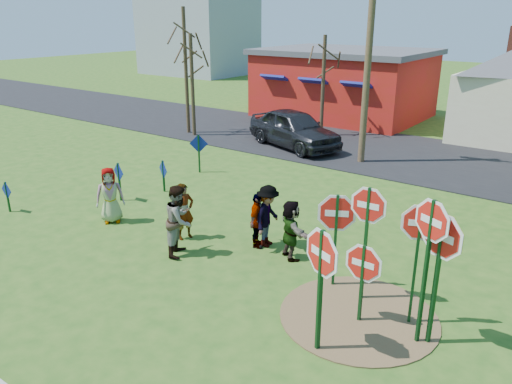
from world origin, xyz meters
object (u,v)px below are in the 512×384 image
at_px(person_a, 110,195).
at_px(person_b, 184,211).
at_px(stop_sign_c, 430,240).
at_px(stop_sign_b, 368,216).
at_px(suv, 294,128).
at_px(utility_pole, 369,48).
at_px(stop_sign_a, 321,264).
at_px(stop_sign_d, 419,235).

xyz_separation_m(person_a, person_b, (2.56, 0.45, -0.05)).
bearing_deg(stop_sign_c, stop_sign_b, 178.24).
xyz_separation_m(person_b, suv, (-2.85, 10.11, 0.11)).
bearing_deg(utility_pole, person_a, -107.69).
xyz_separation_m(stop_sign_c, utility_pole, (-6.03, 10.51, 2.45)).
xyz_separation_m(person_a, utility_pole, (3.24, 10.15, 3.73)).
xyz_separation_m(stop_sign_b, person_b, (-5.22, 0.01, -1.15)).
bearing_deg(stop_sign_c, stop_sign_a, -111.27).
xyz_separation_m(person_a, suv, (-0.30, 10.55, 0.06)).
bearing_deg(stop_sign_b, stop_sign_c, -29.83).
height_order(suv, utility_pole, utility_pole).
distance_m(person_a, utility_pole, 11.29).
relative_size(stop_sign_b, suv, 0.54).
height_order(person_a, person_b, person_a).
relative_size(stop_sign_c, stop_sign_d, 1.13).
xyz_separation_m(stop_sign_d, utility_pole, (-5.69, 9.99, 2.64)).
bearing_deg(stop_sign_a, stop_sign_d, 83.56).
distance_m(stop_sign_a, suv, 14.71).
relative_size(stop_sign_c, utility_pole, 0.34).
height_order(stop_sign_b, person_a, stop_sign_b).
distance_m(stop_sign_c, suv, 14.56).
bearing_deg(stop_sign_b, stop_sign_a, -89.43).
height_order(stop_sign_d, person_b, stop_sign_d).
bearing_deg(utility_pole, suv, 173.56).
distance_m(stop_sign_b, suv, 12.99).
bearing_deg(stop_sign_b, suv, 126.50).
distance_m(stop_sign_d, person_b, 6.48).
xyz_separation_m(stop_sign_b, stop_sign_c, (1.50, -0.79, 0.18)).
bearing_deg(suv, stop_sign_d, -118.59).
relative_size(stop_sign_a, utility_pole, 0.29).
relative_size(stop_sign_b, stop_sign_c, 0.90).
height_order(stop_sign_a, suv, stop_sign_a).
distance_m(stop_sign_b, person_a, 7.87).
bearing_deg(stop_sign_c, utility_pole, 145.85).
height_order(stop_sign_c, person_b, stop_sign_c).
height_order(stop_sign_c, person_a, stop_sign_c).
bearing_deg(person_a, suv, 39.59).
distance_m(stop_sign_a, person_b, 5.80).
bearing_deg(stop_sign_a, stop_sign_b, 116.40).
xyz_separation_m(stop_sign_b, utility_pole, (-4.54, 9.72, 2.63)).
relative_size(stop_sign_a, stop_sign_b, 0.95).
bearing_deg(suv, person_a, -158.59).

